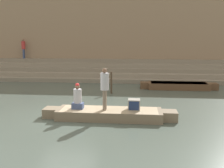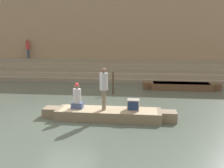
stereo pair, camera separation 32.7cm
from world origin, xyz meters
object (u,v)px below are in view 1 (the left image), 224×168
(person_standing, at_px, (105,86))
(moored_boat_shore, at_px, (178,86))
(mooring_post, at_px, (111,83))
(person_on_steps, at_px, (23,47))
(person_rowing, at_px, (78,98))
(rowboat_main, at_px, (109,114))
(tv_set, at_px, (134,105))

(person_standing, height_order, moored_boat_shore, person_standing)
(mooring_post, bearing_deg, person_on_steps, 141.18)
(person_rowing, height_order, person_on_steps, person_on_steps)
(person_on_steps, bearing_deg, rowboat_main, -113.51)
(rowboat_main, relative_size, moored_boat_shore, 1.11)
(tv_set, height_order, moored_boat_shore, tv_set)
(rowboat_main, relative_size, tv_set, 11.35)
(moored_boat_shore, relative_size, mooring_post, 3.77)
(rowboat_main, distance_m, moored_boat_shore, 8.12)
(rowboat_main, relative_size, mooring_post, 4.20)
(tv_set, relative_size, moored_boat_shore, 0.10)
(person_rowing, distance_m, person_on_steps, 14.61)
(tv_set, xyz_separation_m, mooring_post, (-1.50, 5.14, 0.04))
(rowboat_main, bearing_deg, person_standing, -163.54)
(rowboat_main, bearing_deg, person_on_steps, 125.40)
(person_standing, bearing_deg, tv_set, 16.65)
(person_rowing, relative_size, mooring_post, 0.82)
(person_standing, height_order, person_rowing, person_standing)
(person_rowing, xyz_separation_m, tv_set, (2.44, 0.05, -0.22))
(tv_set, bearing_deg, person_on_steps, 131.75)
(moored_boat_shore, xyz_separation_m, mooring_post, (-4.41, -1.89, 0.45))
(tv_set, height_order, mooring_post, mooring_post)
(person_standing, relative_size, person_on_steps, 1.02)
(rowboat_main, distance_m, mooring_post, 5.24)
(mooring_post, bearing_deg, person_rowing, -100.20)
(rowboat_main, xyz_separation_m, tv_set, (1.06, 0.06, 0.42))
(person_rowing, bearing_deg, tv_set, 17.76)
(person_standing, xyz_separation_m, tv_set, (1.25, 0.12, -0.81))
(person_standing, bearing_deg, moored_boat_shore, 71.13)
(person_standing, bearing_deg, person_on_steps, 137.46)
(mooring_post, distance_m, person_on_steps, 11.39)
(rowboat_main, distance_m, person_rowing, 1.52)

